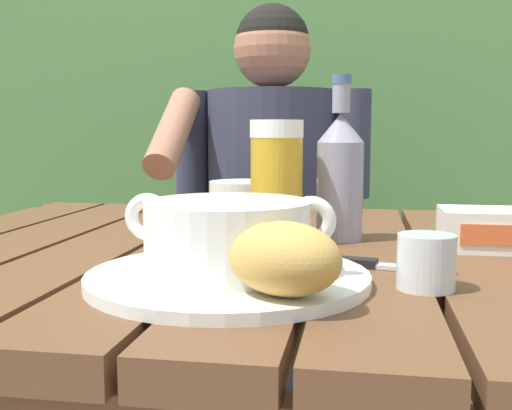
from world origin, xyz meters
TOP-DOWN VIEW (x-y plane):
  - dining_table at (-0.00, 0.00)m, footprint 1.11×0.86m
  - hedge_backdrop at (0.04, 1.63)m, footprint 3.36×0.85m
  - chair_near_diner at (-0.11, 0.87)m, footprint 0.46×0.43m
  - person_eating at (-0.11, 0.67)m, footprint 0.48×0.47m
  - serving_plate at (-0.02, -0.21)m, footprint 0.29×0.29m
  - soup_bowl at (-0.02, -0.21)m, footprint 0.22×0.17m
  - bread_roll at (0.04, -0.29)m, footprint 0.13×0.12m
  - beer_glass at (-0.01, 0.02)m, footprint 0.07×0.07m
  - beer_bottle at (0.08, 0.06)m, footprint 0.07×0.07m
  - water_glass_small at (0.17, -0.20)m, footprint 0.06×0.06m
  - butter_tub at (0.28, 0.03)m, footprint 0.13×0.10m
  - table_knife at (0.13, -0.11)m, footprint 0.15×0.05m
  - diner_bowl at (-0.11, 0.33)m, footprint 0.13×0.13m

SIDE VIEW (x-z plane):
  - chair_near_diner at x=-0.11m, z-range -0.01..0.99m
  - dining_table at x=0.00m, z-range 0.27..1.01m
  - person_eating at x=-0.11m, z-range 0.11..1.32m
  - table_knife at x=0.13m, z-range 0.74..0.75m
  - serving_plate at x=-0.02m, z-range 0.75..0.76m
  - butter_tub at x=0.28m, z-range 0.75..0.80m
  - water_glass_small at x=0.17m, z-range 0.75..0.80m
  - diner_bowl at x=-0.11m, z-range 0.75..0.81m
  - bread_roll at x=0.04m, z-range 0.76..0.82m
  - soup_bowl at x=-0.02m, z-range 0.76..0.84m
  - beer_glass at x=-0.01m, z-range 0.75..0.92m
  - beer_bottle at x=0.08m, z-range 0.72..0.96m
  - hedge_backdrop at x=0.04m, z-range -0.13..2.37m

